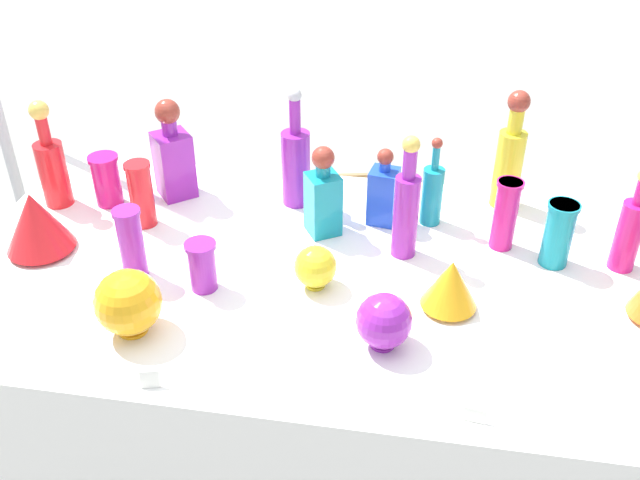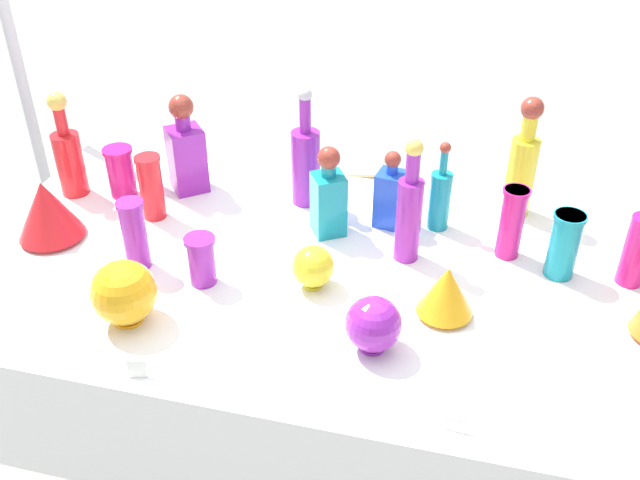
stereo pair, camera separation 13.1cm
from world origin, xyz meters
name	(u,v)px [view 2 (the right image)]	position (x,y,z in m)	size (l,w,h in m)	color
ground_plane	(320,450)	(0.00, 0.00, 0.00)	(40.00, 40.00, 0.00)	gray
display_table	(316,295)	(0.00, -0.04, 0.70)	(2.05, 1.11, 0.76)	white
tall_bottle_0	(440,197)	(0.29, 0.30, 0.86)	(0.06, 0.06, 0.28)	teal
tall_bottle_1	(409,211)	(0.22, 0.12, 0.91)	(0.07, 0.07, 0.37)	purple
tall_bottle_2	(522,165)	(0.52, 0.45, 0.93)	(0.09, 0.09, 0.38)	yellow
tall_bottle_3	(68,155)	(-0.88, 0.22, 0.90)	(0.09, 0.09, 0.35)	red
tall_bottle_4	(638,245)	(0.83, 0.15, 0.88)	(0.07, 0.07, 0.31)	#C61972
tall_bottle_5	(306,162)	(-0.13, 0.35, 0.90)	(0.09, 0.09, 0.39)	purple
square_decanter_0	(186,150)	(-0.53, 0.34, 0.90)	(0.15, 0.15, 0.33)	purple
square_decanter_1	(391,195)	(0.15, 0.28, 0.86)	(0.09, 0.09, 0.25)	blue
square_decanter_2	(329,196)	(-0.02, 0.20, 0.88)	(0.12, 0.12, 0.28)	teal
slender_vase_0	(120,170)	(-0.72, 0.25, 0.85)	(0.09, 0.09, 0.17)	#C61972
slender_vase_1	(512,221)	(0.50, 0.20, 0.87)	(0.08, 0.08, 0.21)	#C61972
slender_vase_2	(201,258)	(-0.29, -0.13, 0.84)	(0.08, 0.08, 0.14)	purple
slender_vase_3	(564,243)	(0.64, 0.14, 0.86)	(0.09, 0.09, 0.19)	teal
slender_vase_4	(151,186)	(-0.57, 0.15, 0.87)	(0.08, 0.08, 0.21)	red
slender_vase_5	(134,233)	(-0.50, -0.10, 0.87)	(0.07, 0.07, 0.21)	purple
fluted_vase_1	(446,290)	(0.35, -0.11, 0.84)	(0.15, 0.15, 0.14)	orange
fluted_vase_2	(47,209)	(-0.81, -0.04, 0.86)	(0.19, 0.19, 0.19)	red
round_bowl_0	(373,324)	(0.20, -0.28, 0.84)	(0.14, 0.14, 0.14)	purple
round_bowl_1	(124,293)	(-0.42, -0.33, 0.85)	(0.16, 0.16, 0.17)	orange
round_bowl_2	(312,266)	(0.00, -0.08, 0.82)	(0.11, 0.11, 0.12)	yellow
price_tag_left	(137,369)	(-0.31, -0.50, 0.78)	(0.04, 0.01, 0.04)	white
price_tag_center	(455,424)	(0.42, -0.49, 0.78)	(0.05, 0.01, 0.03)	white
cardboard_box_behind_left	(342,230)	(-0.18, 1.12, 0.16)	(0.53, 0.50, 0.39)	tan
canopy_pole	(21,76)	(-1.37, 0.71, 0.93)	(0.18, 0.18, 2.38)	silver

